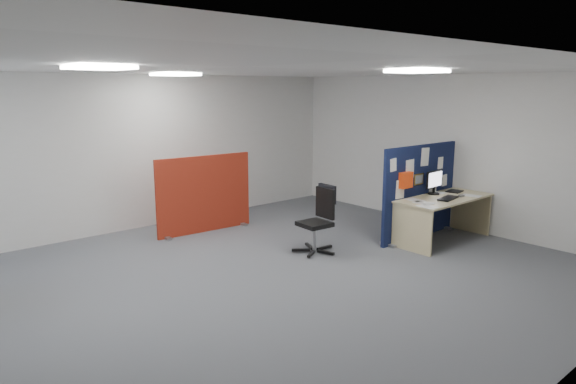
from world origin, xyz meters
TOP-DOWN VIEW (x-y plane):
  - floor at (0.00, 0.00)m, footprint 9.00×9.00m
  - ceiling at (0.00, 0.00)m, footprint 9.00×7.00m
  - wall_back at (0.00, 3.50)m, footprint 9.00×0.02m
  - wall_front at (0.00, -3.50)m, footprint 9.00×0.02m
  - wall_right at (4.50, 0.00)m, footprint 0.02×7.00m
  - ceiling_lights at (0.33, 0.67)m, footprint 4.10×4.10m
  - navy_divider at (3.46, -0.13)m, footprint 1.88×0.30m
  - main_desk at (3.58, -0.49)m, footprint 1.76×0.78m
  - monitor_main at (3.66, -0.28)m, footprint 0.45×0.19m
  - keyboard at (3.50, -0.64)m, footprint 0.47×0.26m
  - mouse at (3.82, -0.69)m, footprint 0.10×0.07m
  - paper_tray at (4.12, -0.39)m, footprint 0.31×0.26m
  - red_divider at (0.97, 2.51)m, footprint 1.77×0.30m
  - office_chair at (1.69, 0.40)m, footprint 0.65×0.67m
  - desk_papers at (3.33, -0.52)m, footprint 1.48×0.87m

SIDE VIEW (x-z plane):
  - floor at x=0.00m, z-range 0.00..0.00m
  - main_desk at x=3.58m, z-range 0.19..0.92m
  - office_chair at x=1.69m, z-range 0.07..1.07m
  - red_divider at x=0.97m, z-range -0.01..1.32m
  - desk_papers at x=3.33m, z-range 0.73..0.73m
  - paper_tray at x=4.12m, z-range 0.73..0.74m
  - keyboard at x=3.50m, z-range 0.73..0.75m
  - mouse at x=3.82m, z-range 0.73..0.76m
  - navy_divider at x=3.46m, z-range 0.00..1.56m
  - monitor_main at x=3.66m, z-range 0.75..1.15m
  - wall_back at x=0.00m, z-range 0.00..2.70m
  - wall_front at x=0.00m, z-range 0.00..2.70m
  - wall_right at x=4.50m, z-range 0.00..2.70m
  - ceiling_lights at x=0.33m, z-range 2.65..2.69m
  - ceiling at x=0.00m, z-range 2.69..2.71m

